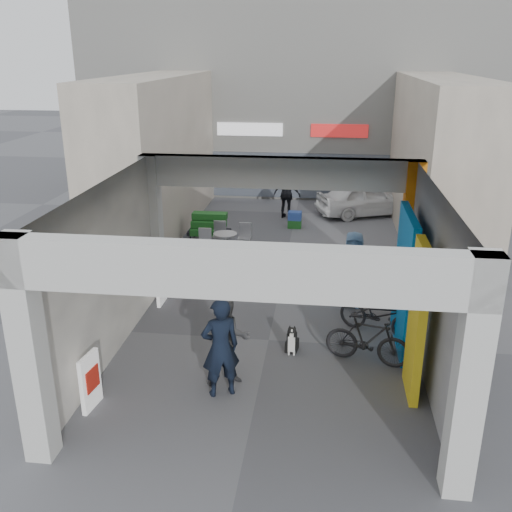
# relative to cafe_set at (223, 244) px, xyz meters

# --- Properties ---
(ground) EXTENTS (90.00, 90.00, 0.00)m
(ground) POSITION_rel_cafe_set_xyz_m (1.90, -5.19, -0.31)
(ground) COLOR #55555A
(ground) RESTS_ON ground
(arcade_canopy) EXTENTS (6.40, 6.45, 6.40)m
(arcade_canopy) POSITION_rel_cafe_set_xyz_m (2.44, -6.01, 1.99)
(arcade_canopy) COLOR #B9BAB5
(arcade_canopy) RESTS_ON ground
(far_building) EXTENTS (18.00, 4.08, 8.00)m
(far_building) POSITION_rel_cafe_set_xyz_m (1.90, 8.80, 3.68)
(far_building) COLOR silver
(far_building) RESTS_ON ground
(plaza_bldg_left) EXTENTS (2.00, 9.00, 5.00)m
(plaza_bldg_left) POSITION_rel_cafe_set_xyz_m (-2.60, 2.31, 2.19)
(plaza_bldg_left) COLOR #C0B29F
(plaza_bldg_left) RESTS_ON ground
(plaza_bldg_right) EXTENTS (2.00, 9.00, 5.00)m
(plaza_bldg_right) POSITION_rel_cafe_set_xyz_m (6.40, 2.31, 2.19)
(plaza_bldg_right) COLOR #C0B29F
(plaza_bldg_right) RESTS_ON ground
(bollard_left) EXTENTS (0.09, 0.09, 0.86)m
(bollard_left) POSITION_rel_cafe_set_xyz_m (0.21, -2.72, 0.12)
(bollard_left) COLOR gray
(bollard_left) RESTS_ON ground
(bollard_center) EXTENTS (0.09, 0.09, 0.94)m
(bollard_center) POSITION_rel_cafe_set_xyz_m (2.04, -2.84, 0.16)
(bollard_center) COLOR gray
(bollard_center) RESTS_ON ground
(bollard_right) EXTENTS (0.09, 0.09, 0.98)m
(bollard_right) POSITION_rel_cafe_set_xyz_m (3.62, -2.65, 0.18)
(bollard_right) COLOR gray
(bollard_right) RESTS_ON ground
(advert_board_near) EXTENTS (0.16, 0.56, 1.00)m
(advert_board_near) POSITION_rel_cafe_set_xyz_m (-0.85, -7.93, 0.19)
(advert_board_near) COLOR white
(advert_board_near) RESTS_ON ground
(advert_board_far) EXTENTS (0.10, 0.55, 1.00)m
(advert_board_far) POSITION_rel_cafe_set_xyz_m (-0.85, -3.65, 0.19)
(advert_board_far) COLOR white
(advert_board_far) RESTS_ON ground
(cafe_set) EXTENTS (1.46, 1.18, 0.88)m
(cafe_set) POSITION_rel_cafe_set_xyz_m (0.00, 0.00, 0.00)
(cafe_set) COLOR #A2A2A7
(cafe_set) RESTS_ON ground
(produce_stand) EXTENTS (1.32, 0.72, 0.87)m
(produce_stand) POSITION_rel_cafe_set_xyz_m (-0.67, 1.21, 0.03)
(produce_stand) COLOR black
(produce_stand) RESTS_ON ground
(crate_stack) EXTENTS (0.46, 0.36, 0.56)m
(crate_stack) POSITION_rel_cafe_set_xyz_m (1.96, 2.94, -0.03)
(crate_stack) COLOR #17521D
(crate_stack) RESTS_ON ground
(border_collie) EXTENTS (0.23, 0.45, 0.62)m
(border_collie) POSITION_rel_cafe_set_xyz_m (2.41, -5.64, -0.07)
(border_collie) COLOR black
(border_collie) RESTS_ON ground
(man_with_dog) EXTENTS (0.80, 0.68, 1.84)m
(man_with_dog) POSITION_rel_cafe_set_xyz_m (1.27, -7.26, 0.61)
(man_with_dog) COLOR black
(man_with_dog) RESTS_ON ground
(man_back_turned) EXTENTS (1.00, 0.89, 1.68)m
(man_back_turned) POSITION_rel_cafe_set_xyz_m (1.34, -6.90, 0.53)
(man_back_turned) COLOR #38393A
(man_back_turned) RESTS_ON ground
(man_elderly) EXTENTS (0.93, 0.64, 1.82)m
(man_elderly) POSITION_rel_cafe_set_xyz_m (3.67, -3.18, 0.60)
(man_elderly) COLOR #567AA7
(man_elderly) RESTS_ON ground
(man_crates) EXTENTS (1.08, 0.67, 1.71)m
(man_crates) POSITION_rel_cafe_set_xyz_m (1.60, 4.12, 0.54)
(man_crates) COLOR black
(man_crates) RESTS_ON ground
(bicycle_front) EXTENTS (1.88, 1.37, 0.94)m
(bicycle_front) POSITION_rel_cafe_set_xyz_m (4.20, -4.63, 0.16)
(bicycle_front) COLOR black
(bicycle_front) RESTS_ON ground
(bicycle_rear) EXTENTS (1.71, 0.87, 0.99)m
(bicycle_rear) POSITION_rel_cafe_set_xyz_m (3.89, -5.85, 0.18)
(bicycle_rear) COLOR black
(bicycle_rear) RESTS_ON ground
(white_van) EXTENTS (3.94, 2.71, 1.25)m
(white_van) POSITION_rel_cafe_set_xyz_m (4.47, 4.86, 0.31)
(white_van) COLOR white
(white_van) RESTS_ON ground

